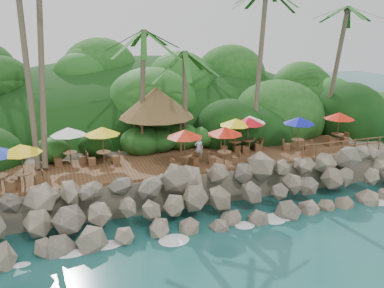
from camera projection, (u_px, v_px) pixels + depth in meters
name	position (u px, v px, depth m)	size (l,w,h in m)	color
ground	(227.00, 230.00, 22.26)	(140.00, 140.00, 0.00)	#19514F
land_base	(157.00, 140.00, 36.49)	(32.00, 25.20, 2.10)	gray
jungle_hill	(140.00, 132.00, 43.59)	(44.80, 28.00, 15.40)	#143811
seawall	(214.00, 197.00, 23.76)	(29.00, 4.00, 2.30)	gray
terrace	(192.00, 161.00, 27.09)	(26.00, 5.00, 0.20)	brown
jungle_foliage	(160.00, 154.00, 35.88)	(44.00, 16.00, 12.00)	#143811
foam_line	(224.00, 227.00, 22.53)	(25.20, 0.80, 0.06)	white
palms	(176.00, 1.00, 26.52)	(29.57, 6.98, 14.32)	brown
palapa	(156.00, 102.00, 28.62)	(5.53, 5.53, 4.60)	brown
dining_clusters	(189.00, 131.00, 26.19)	(25.93, 5.53, 2.53)	brown
railing	(343.00, 146.00, 28.07)	(7.20, 0.10, 1.00)	brown
waiter	(199.00, 148.00, 26.85)	(0.58, 0.38, 1.60)	white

